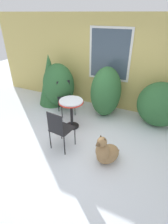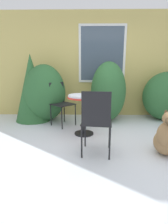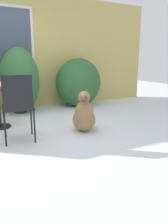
{
  "view_description": "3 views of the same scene",
  "coord_description": "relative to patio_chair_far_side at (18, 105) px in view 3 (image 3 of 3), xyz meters",
  "views": [
    {
      "loc": [
        1.6,
        -2.81,
        2.71
      ],
      "look_at": [
        0.0,
        0.6,
        0.55
      ],
      "focal_mm": 28.0,
      "sensor_mm": 36.0,
      "label": 1
    },
    {
      "loc": [
        -0.31,
        -2.67,
        1.25
      ],
      "look_at": [
        -0.37,
        0.62,
        0.45
      ],
      "focal_mm": 28.0,
      "sensor_mm": 36.0,
      "label": 2
    },
    {
      "loc": [
        -0.69,
        -3.37,
        1.16
      ],
      "look_at": [
        0.9,
        -0.18,
        0.32
      ],
      "focal_mm": 35.0,
      "sensor_mm": 36.0,
      "label": 3
    }
  ],
  "objects": [
    {
      "name": "shrub_right",
      "position": [
        1.86,
        1.96,
        0.06
      ],
      "size": [
        1.18,
        0.95,
        1.21
      ],
      "color": "#2D6033",
      "rests_on": "ground_plane"
    },
    {
      "name": "ground_plane",
      "position": [
        0.18,
        0.26,
        -0.55
      ],
      "size": [
        16.0,
        16.0,
        0.0
      ],
      "primitive_type": "plane",
      "color": "silver"
    },
    {
      "name": "patio_chair_far_side",
      "position": [
        0.0,
        0.0,
        0.0
      ],
      "size": [
        0.48,
        0.48,
        0.97
      ],
      "rotation": [
        0.0,
        0.0,
        3.03
      ],
      "color": "black",
      "rests_on": "ground_plane"
    },
    {
      "name": "shrub_middle",
      "position": [
        0.38,
        1.9,
        0.17
      ],
      "size": [
        0.85,
        1.04,
        1.45
      ],
      "color": "#2D6033",
      "rests_on": "ground_plane"
    },
    {
      "name": "house_wall",
      "position": [
        0.18,
        2.46,
        0.83
      ],
      "size": [
        8.0,
        0.1,
        2.72
      ],
      "color": "tan",
      "rests_on": "ground_plane"
    },
    {
      "name": "dog",
      "position": [
        1.05,
        0.03,
        -0.3
      ],
      "size": [
        0.58,
        0.69,
        0.71
      ],
      "rotation": [
        0.0,
        0.0,
        -0.45
      ],
      "color": "#937047",
      "rests_on": "ground_plane"
    }
  ]
}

